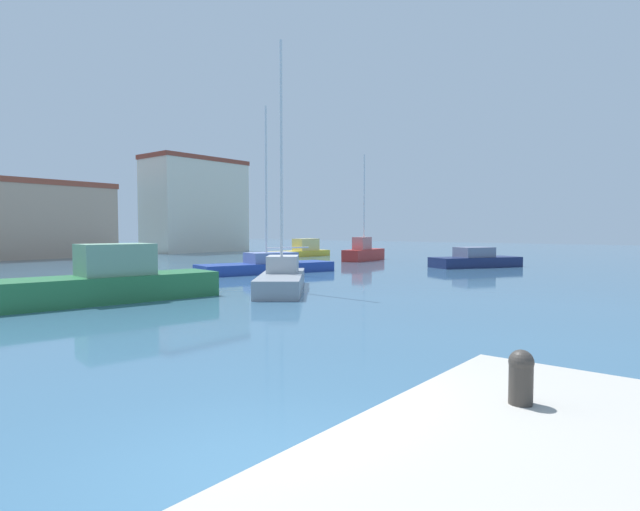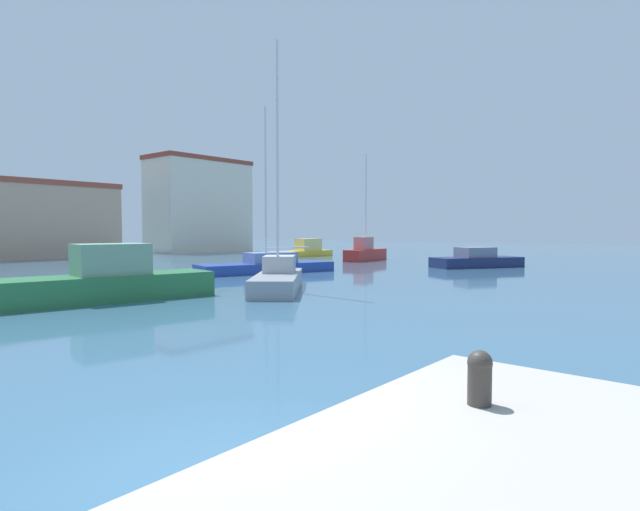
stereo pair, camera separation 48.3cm
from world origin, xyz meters
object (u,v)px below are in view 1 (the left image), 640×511
(sailboat_grey_behind_lamppost, at_px, (282,277))
(motorboat_yellow_inner_mooring, at_px, (301,250))
(motorboat_green_outer_mooring, at_px, (113,281))
(mooring_bollard, at_px, (521,375))
(sailboat_red_mid_harbor, at_px, (363,252))
(motorboat_navy_near_pier, at_px, (475,260))
(sailboat_blue_far_left, at_px, (267,265))

(sailboat_grey_behind_lamppost, relative_size, motorboat_yellow_inner_mooring, 1.48)
(sailboat_grey_behind_lamppost, bearing_deg, motorboat_green_outer_mooring, 158.32)
(mooring_bollard, distance_m, sailboat_grey_behind_lamppost, 17.53)
(motorboat_green_outer_mooring, height_order, motorboat_yellow_inner_mooring, motorboat_green_outer_mooring)
(sailboat_red_mid_harbor, distance_m, motorboat_yellow_inner_mooring, 8.73)
(sailboat_grey_behind_lamppost, relative_size, sailboat_red_mid_harbor, 1.19)
(motorboat_green_outer_mooring, xyz_separation_m, motorboat_navy_near_pier, (24.98, -3.60, -0.22))
(motorboat_green_outer_mooring, distance_m, motorboat_navy_near_pier, 25.24)
(sailboat_grey_behind_lamppost, xyz_separation_m, motorboat_green_outer_mooring, (-6.36, 2.53, 0.17))
(motorboat_navy_near_pier, bearing_deg, sailboat_grey_behind_lamppost, 176.71)
(motorboat_yellow_inner_mooring, height_order, sailboat_blue_far_left, sailboat_blue_far_left)
(sailboat_red_mid_harbor, bearing_deg, sailboat_grey_behind_lamppost, -155.05)
(mooring_bollard, bearing_deg, sailboat_blue_far_left, 50.22)
(sailboat_grey_behind_lamppost, xyz_separation_m, motorboat_yellow_inner_mooring, (21.67, 17.83, 0.02))
(sailboat_blue_far_left, bearing_deg, motorboat_yellow_inner_mooring, 34.99)
(mooring_bollard, xyz_separation_m, motorboat_green_outer_mooring, (4.67, 16.14, -0.48))
(mooring_bollard, height_order, motorboat_green_outer_mooring, motorboat_green_outer_mooring)
(sailboat_grey_behind_lamppost, relative_size, motorboat_green_outer_mooring, 1.34)
(motorboat_navy_near_pier, distance_m, sailboat_blue_far_left, 14.89)
(motorboat_green_outer_mooring, bearing_deg, sailboat_blue_far_left, 19.36)
(mooring_bollard, xyz_separation_m, motorboat_navy_near_pier, (29.65, 12.54, -0.71))
(mooring_bollard, relative_size, motorboat_navy_near_pier, 0.08)
(sailboat_red_mid_harbor, height_order, motorboat_navy_near_pier, sailboat_red_mid_harbor)
(mooring_bollard, height_order, motorboat_yellow_inner_mooring, motorboat_yellow_inner_mooring)
(motorboat_yellow_inner_mooring, distance_m, motorboat_navy_near_pier, 19.15)
(motorboat_green_outer_mooring, relative_size, sailboat_red_mid_harbor, 0.89)
(sailboat_grey_behind_lamppost, distance_m, motorboat_navy_near_pier, 18.65)
(sailboat_grey_behind_lamppost, relative_size, sailboat_blue_far_left, 1.06)
(sailboat_grey_behind_lamppost, bearing_deg, sailboat_blue_far_left, 48.79)
(sailboat_grey_behind_lamppost, height_order, sailboat_blue_far_left, sailboat_grey_behind_lamppost)
(mooring_bollard, bearing_deg, sailboat_red_mid_harbor, 36.46)
(motorboat_yellow_inner_mooring, relative_size, motorboat_navy_near_pier, 1.08)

